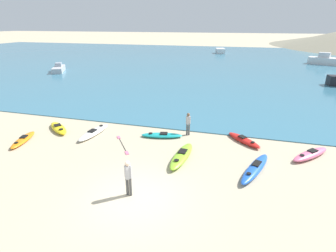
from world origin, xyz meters
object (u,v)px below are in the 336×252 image
(kayak_on_sand_1, at_px, (310,154))
(kayak_on_sand_6, at_px, (244,140))
(kayak_on_sand_4, at_px, (58,128))
(kayak_on_sand_7, at_px, (23,140))
(kayak_on_sand_0, at_px, (94,132))
(person_near_foreground, at_px, (128,176))
(kayak_on_sand_5, at_px, (255,168))
(moored_boat_1, at_px, (59,69))
(moored_boat_0, at_px, (220,51))
(kayak_on_sand_2, at_px, (162,135))
(moored_boat_3, at_px, (327,61))
(loose_paddle, at_px, (123,145))
(kayak_on_sand_3, at_px, (182,156))
(person_near_waterline, at_px, (188,123))

(kayak_on_sand_1, relative_size, kayak_on_sand_6, 1.10)
(kayak_on_sand_6, bearing_deg, kayak_on_sand_4, -173.46)
(kayak_on_sand_6, relative_size, kayak_on_sand_7, 0.88)
(kayak_on_sand_0, distance_m, kayak_on_sand_4, 2.78)
(person_near_foreground, bearing_deg, kayak_on_sand_4, 144.45)
(kayak_on_sand_1, bearing_deg, kayak_on_sand_5, -141.31)
(kayak_on_sand_1, distance_m, person_near_foreground, 10.24)
(kayak_on_sand_6, distance_m, moored_boat_1, 33.06)
(moored_boat_1, bearing_deg, moored_boat_0, 56.58)
(kayak_on_sand_4, bearing_deg, kayak_on_sand_2, 6.16)
(person_near_foreground, xyz_separation_m, moored_boat_3, (18.47, 44.21, -0.18))
(person_near_foreground, bearing_deg, moored_boat_1, 131.59)
(moored_boat_1, distance_m, loose_paddle, 29.13)
(kayak_on_sand_2, xyz_separation_m, kayak_on_sand_7, (-8.21, -3.01, 0.00))
(moored_boat_1, bearing_deg, moored_boat_3, 24.49)
(kayak_on_sand_3, bearing_deg, kayak_on_sand_1, 17.09)
(kayak_on_sand_1, distance_m, loose_paddle, 10.83)
(kayak_on_sand_4, distance_m, moored_boat_1, 24.93)
(kayak_on_sand_4, xyz_separation_m, person_near_waterline, (8.85, 1.61, 0.72))
(kayak_on_sand_0, relative_size, loose_paddle, 1.36)
(person_near_waterline, bearing_deg, kayak_on_sand_2, -152.31)
(kayak_on_sand_6, distance_m, kayak_on_sand_7, 13.87)
(kayak_on_sand_0, xyz_separation_m, person_near_waterline, (6.07, 1.62, 0.72))
(kayak_on_sand_5, distance_m, moored_boat_3, 42.78)
(moored_boat_0, bearing_deg, kayak_on_sand_5, -83.06)
(kayak_on_sand_3, distance_m, moored_boat_0, 54.09)
(kayak_on_sand_2, bearing_deg, kayak_on_sand_6, 7.06)
(kayak_on_sand_1, xyz_separation_m, kayak_on_sand_3, (-6.86, -2.11, 0.01))
(kayak_on_sand_4, bearing_deg, person_near_foreground, -35.55)
(moored_boat_0, distance_m, loose_paddle, 53.31)
(kayak_on_sand_4, relative_size, moored_boat_0, 0.70)
(kayak_on_sand_1, relative_size, kayak_on_sand_2, 0.94)
(kayak_on_sand_1, bearing_deg, person_near_waterline, 170.44)
(moored_boat_0, distance_m, moored_boat_1, 38.73)
(moored_boat_0, xyz_separation_m, moored_boat_1, (-21.33, -32.33, -0.14))
(kayak_on_sand_6, relative_size, loose_paddle, 1.01)
(moored_boat_0, xyz_separation_m, moored_boat_3, (19.76, -13.61, 0.13))
(person_near_foreground, relative_size, moored_boat_0, 0.45)
(kayak_on_sand_7, distance_m, person_near_waterline, 10.53)
(kayak_on_sand_7, bearing_deg, kayak_on_sand_4, 67.27)
(kayak_on_sand_0, bearing_deg, moored_boat_0, 86.01)
(kayak_on_sand_5, height_order, person_near_waterline, person_near_waterline)
(kayak_on_sand_0, distance_m, person_near_waterline, 6.32)
(moored_boat_0, height_order, moored_boat_3, moored_boat_3)
(kayak_on_sand_2, bearing_deg, kayak_on_sand_3, -52.72)
(person_near_foreground, xyz_separation_m, loose_paddle, (-2.41, 4.52, -0.94))
(kayak_on_sand_7, relative_size, moored_boat_1, 0.56)
(moored_boat_1, xyz_separation_m, moored_boat_3, (41.09, 18.72, 0.28))
(kayak_on_sand_2, relative_size, kayak_on_sand_6, 1.17)
(kayak_on_sand_4, relative_size, person_near_foreground, 1.56)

